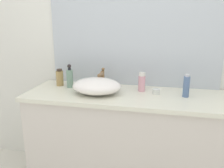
% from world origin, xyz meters
% --- Properties ---
extents(bathroom_wall_rear, '(6.00, 0.06, 2.60)m').
position_xyz_m(bathroom_wall_rear, '(0.00, 0.73, 1.30)').
color(bathroom_wall_rear, silver).
rests_on(bathroom_wall_rear, ground).
extents(vanity_counter, '(1.61, 0.55, 0.83)m').
position_xyz_m(vanity_counter, '(-0.08, 0.42, 0.42)').
color(vanity_counter, beige).
rests_on(vanity_counter, ground).
extents(wall_mirror_panel, '(1.46, 0.01, 1.24)m').
position_xyz_m(wall_mirror_panel, '(-0.08, 0.69, 1.45)').
color(wall_mirror_panel, '#B2BCC6').
rests_on(wall_mirror_panel, vanity_counter).
extents(sink_basin, '(0.38, 0.31, 0.12)m').
position_xyz_m(sink_basin, '(-0.32, 0.38, 0.90)').
color(sink_basin, white).
rests_on(sink_basin, vanity_counter).
extents(faucet, '(0.03, 0.15, 0.17)m').
position_xyz_m(faucet, '(-0.32, 0.55, 0.93)').
color(faucet, brown).
rests_on(faucet, vanity_counter).
extents(soap_dispenser, '(0.06, 0.06, 0.20)m').
position_xyz_m(soap_dispenser, '(-0.59, 0.50, 0.92)').
color(soap_dispenser, gray).
rests_on(soap_dispenser, vanity_counter).
extents(lotion_bottle, '(0.05, 0.05, 0.17)m').
position_xyz_m(lotion_bottle, '(0.36, 0.44, 0.92)').
color(lotion_bottle, '#526D99').
rests_on(lotion_bottle, vanity_counter).
extents(perfume_bottle, '(0.06, 0.06, 0.15)m').
position_xyz_m(perfume_bottle, '(-0.70, 0.54, 0.90)').
color(perfume_bottle, '#A78750').
rests_on(perfume_bottle, vanity_counter).
extents(spray_can, '(0.06, 0.06, 0.15)m').
position_xyz_m(spray_can, '(0.02, 0.52, 0.91)').
color(spray_can, '#D697A7').
rests_on(spray_can, vanity_counter).
extents(candle_jar, '(0.06, 0.06, 0.04)m').
position_xyz_m(candle_jar, '(0.14, 0.46, 0.85)').
color(candle_jar, silver).
rests_on(candle_jar, vanity_counter).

